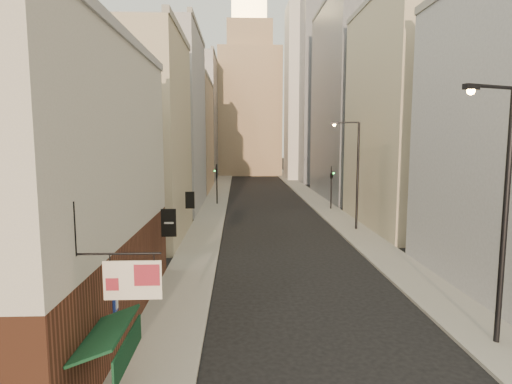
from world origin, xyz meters
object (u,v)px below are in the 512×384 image
traffic_light_left (217,175)px  clock_tower (249,98)px  white_tower (306,86)px  streetlamp_mid (355,169)px  traffic_light_right (331,177)px  streetlamp_near (501,202)px

traffic_light_left → clock_tower: bearing=-103.5°
clock_tower → white_tower: 17.83m
white_tower → streetlamp_mid: bearing=-93.9°
clock_tower → streetlamp_mid: size_ratio=4.71×
traffic_light_right → traffic_light_left: bearing=-31.5°
white_tower → streetlamp_mid: 51.51m
clock_tower → streetlamp_mid: bearing=-83.2°
streetlamp_mid → traffic_light_left: streetlamp_mid is taller
streetlamp_near → streetlamp_mid: 21.43m
streetlamp_mid → traffic_light_right: (0.40, 11.14, -1.70)m
streetlamp_near → traffic_light_right: 32.63m
white_tower → traffic_light_left: bearing=-115.4°
streetlamp_near → traffic_light_right: (0.73, 32.57, -1.92)m
streetlamp_near → traffic_light_left: bearing=87.5°
clock_tower → streetlamp_near: clock_tower is taller
traffic_light_left → traffic_light_right: 13.92m
clock_tower → traffic_light_left: 50.48m
white_tower → clock_tower: bearing=128.2°
traffic_light_right → white_tower: bearing=-107.8°
traffic_light_right → streetlamp_near: bearing=75.4°
streetlamp_mid → white_tower: bearing=96.0°
streetlamp_near → traffic_light_left: size_ratio=1.98×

